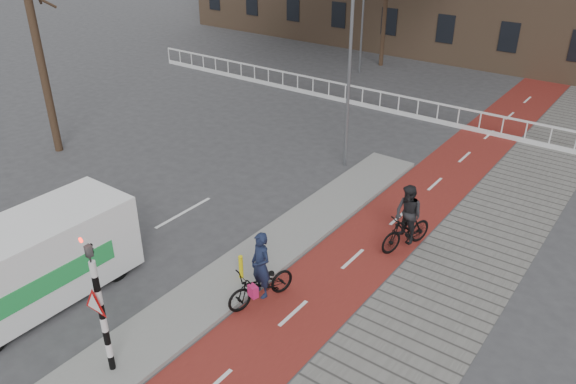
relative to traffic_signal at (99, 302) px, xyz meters
The scene contains 14 objects.
ground 2.90m from the traffic_signal, 73.47° to the left, with size 120.00×120.00×0.00m, color #38383A.
bike_lane 12.36m from the traffic_signal, 80.09° to the left, with size 2.50×60.00×0.01m, color maroon.
sidewalk 13.13m from the traffic_signal, 67.82° to the left, with size 3.00×60.00×0.01m, color slate.
curb_island 6.32m from the traffic_signal, 90.95° to the left, with size 1.80×16.00×0.12m, color gray.
traffic_signal is the anchor object (origin of this frame).
bollard 4.57m from the traffic_signal, 88.32° to the left, with size 0.12×0.12×0.69m, color yellow.
cyclist_near 4.28m from the traffic_signal, 73.62° to the left, with size 1.26×2.12×2.07m.
cyclist_far 9.09m from the traffic_signal, 70.23° to the left, with size 1.17×2.00×2.06m.
van 3.77m from the traffic_signal, behind, with size 2.19×5.31×2.27m.
railing 19.60m from the traffic_signal, 103.02° to the left, with size 28.00×0.10×0.99m.
tree_left 13.81m from the traffic_signal, 150.78° to the left, with size 0.32×0.32×8.08m, color #322216.
tree_mid 27.61m from the traffic_signal, 105.40° to the left, with size 0.26×0.26×7.62m, color #322216.
streetlight_near 12.70m from the traffic_signal, 96.72° to the left, with size 0.12×0.12×7.89m, color slate.
streetlight_left 25.59m from the traffic_signal, 107.31° to the left, with size 0.12×0.12×7.97m, color slate.
Camera 1 is at (8.02, -7.14, 9.47)m, focal length 35.00 mm.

